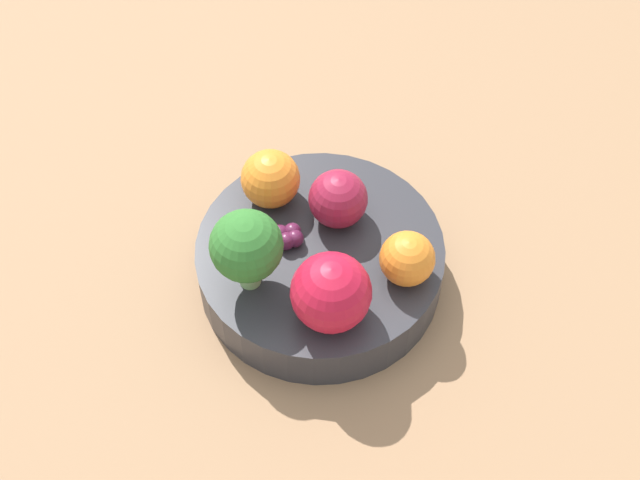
{
  "coord_description": "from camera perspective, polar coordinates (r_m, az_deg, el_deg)",
  "views": [
    {
      "loc": [
        -0.17,
        0.36,
        0.62
      ],
      "look_at": [
        0.0,
        0.0,
        0.07
      ],
      "focal_mm": 50.0,
      "sensor_mm": 36.0,
      "label": 1
    }
  ],
  "objects": [
    {
      "name": "table_surface",
      "position": [
        0.73,
        0.0,
        -2.82
      ],
      "size": [
        1.2,
        1.2,
        0.02
      ],
      "color": "#936D4C",
      "rests_on": "ground_plane"
    },
    {
      "name": "bowl",
      "position": [
        0.71,
        0.0,
        -1.46
      ],
      "size": [
        0.19,
        0.19,
        0.04
      ],
      "color": "#2D2D33",
      "rests_on": "table_surface"
    },
    {
      "name": "apple_red",
      "position": [
        0.69,
        0.99,
        2.71
      ],
      "size": [
        0.05,
        0.05,
        0.05
      ],
      "color": "maroon",
      "rests_on": "bowl"
    },
    {
      "name": "orange_front",
      "position": [
        0.66,
        5.6,
        -1.2
      ],
      "size": [
        0.04,
        0.04,
        0.04
      ],
      "color": "orange",
      "rests_on": "bowl"
    },
    {
      "name": "apple_green",
      "position": [
        0.63,
        0.71,
        -3.38
      ],
      "size": [
        0.06,
        0.06,
        0.06
      ],
      "color": "#B7142D",
      "rests_on": "bowl"
    },
    {
      "name": "broccoli",
      "position": [
        0.64,
        -4.73,
        -0.45
      ],
      "size": [
        0.05,
        0.05,
        0.07
      ],
      "color": "#8CB76B",
      "rests_on": "bowl"
    },
    {
      "name": "orange_back",
      "position": [
        0.7,
        -3.19,
        3.93
      ],
      "size": [
        0.05,
        0.05,
        0.05
      ],
      "color": "orange",
      "rests_on": "bowl"
    },
    {
      "name": "ground_plane",
      "position": [
        0.74,
        0.0,
        -3.24
      ],
      "size": [
        6.0,
        6.0,
        0.0
      ],
      "primitive_type": "plane",
      "color": "gray"
    },
    {
      "name": "grape_cluster",
      "position": [
        0.69,
        -2.02,
        0.29
      ],
      "size": [
        0.03,
        0.03,
        0.01
      ],
      "color": "#511938",
      "rests_on": "bowl"
    }
  ]
}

